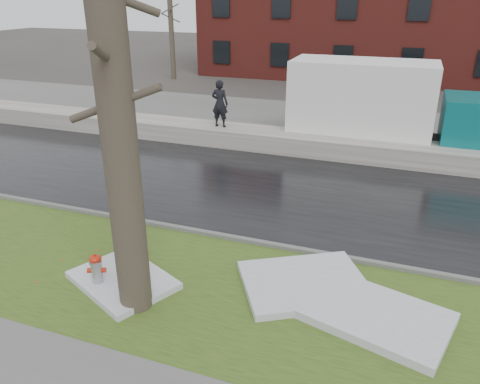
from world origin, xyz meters
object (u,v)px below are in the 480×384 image
(box_truck, at_px, (390,105))
(worker, at_px, (220,104))
(tree, at_px, (116,108))
(fire_hydrant, at_px, (97,270))

(box_truck, bearing_deg, worker, -168.45)
(tree, bearing_deg, box_truck, 72.03)
(tree, distance_m, worker, 11.35)
(fire_hydrant, height_order, tree, tree)
(fire_hydrant, height_order, worker, worker)
(fire_hydrant, bearing_deg, tree, -36.13)
(fire_hydrant, xyz_separation_m, box_truck, (5.05, 11.95, 1.37))
(box_truck, xyz_separation_m, worker, (-6.55, -1.41, -0.14))
(tree, bearing_deg, worker, 103.52)
(fire_hydrant, xyz_separation_m, tree, (1.10, -0.25, 3.61))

